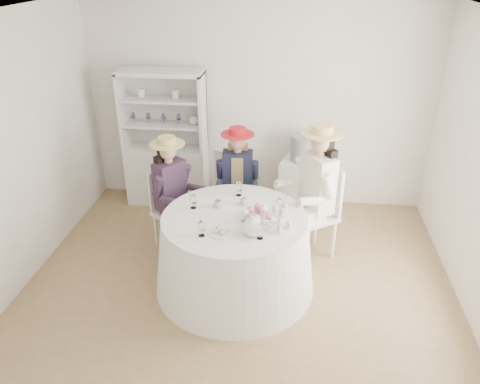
# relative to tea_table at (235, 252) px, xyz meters

# --- Properties ---
(ground) EXTENTS (4.50, 4.50, 0.00)m
(ground) POSITION_rel_tea_table_xyz_m (0.04, 0.01, -0.41)
(ground) COLOR olive
(ground) RESTS_ON ground
(ceiling) EXTENTS (4.50, 4.50, 0.00)m
(ceiling) POSITION_rel_tea_table_xyz_m (0.04, 0.01, 2.29)
(ceiling) COLOR white
(ceiling) RESTS_ON wall_back
(wall_back) EXTENTS (4.50, 0.00, 4.50)m
(wall_back) POSITION_rel_tea_table_xyz_m (0.04, 2.01, 0.94)
(wall_back) COLOR silver
(wall_back) RESTS_ON ground
(wall_front) EXTENTS (4.50, 0.00, 4.50)m
(wall_front) POSITION_rel_tea_table_xyz_m (0.04, -1.99, 0.94)
(wall_front) COLOR silver
(wall_front) RESTS_ON ground
(wall_left) EXTENTS (0.00, 4.50, 4.50)m
(wall_left) POSITION_rel_tea_table_xyz_m (-2.21, 0.01, 0.94)
(wall_left) COLOR silver
(wall_left) RESTS_ON ground
(tea_table) EXTENTS (1.65, 1.65, 0.83)m
(tea_table) POSITION_rel_tea_table_xyz_m (0.00, 0.00, 0.00)
(tea_table) COLOR white
(tea_table) RESTS_ON ground
(hutch) EXTENTS (1.16, 0.59, 1.84)m
(hutch) POSITION_rel_tea_table_xyz_m (-1.17, 1.78, 0.24)
(hutch) COLOR silver
(hutch) RESTS_ON ground
(side_table) EXTENTS (0.60, 0.60, 0.76)m
(side_table) POSITION_rel_tea_table_xyz_m (0.67, 1.68, -0.04)
(side_table) COLOR silver
(side_table) RESTS_ON ground
(hatbox) EXTENTS (0.41, 0.41, 0.33)m
(hatbox) POSITION_rel_tea_table_xyz_m (0.67, 1.68, 0.51)
(hatbox) COLOR black
(hatbox) RESTS_ON side_table
(guest_left) EXTENTS (0.59, 0.55, 1.37)m
(guest_left) POSITION_rel_tea_table_xyz_m (-0.81, 0.67, 0.36)
(guest_left) COLOR silver
(guest_left) RESTS_ON ground
(guest_mid) EXTENTS (0.50, 0.52, 1.37)m
(guest_mid) POSITION_rel_tea_table_xyz_m (-0.10, 1.05, 0.36)
(guest_mid) COLOR silver
(guest_mid) RESTS_ON ground
(guest_right) EXTENTS (0.67, 0.63, 1.57)m
(guest_right) POSITION_rel_tea_table_xyz_m (0.80, 0.68, 0.47)
(guest_right) COLOR silver
(guest_right) RESTS_ON ground
(spare_chair) EXTENTS (0.52, 0.52, 0.93)m
(spare_chair) POSITION_rel_tea_table_xyz_m (-0.25, 1.51, 0.08)
(spare_chair) COLOR silver
(spare_chair) RESTS_ON ground
(teacup_a) EXTENTS (0.09, 0.09, 0.07)m
(teacup_a) POSITION_rel_tea_table_xyz_m (-0.19, 0.17, 0.45)
(teacup_a) COLOR white
(teacup_a) RESTS_ON tea_table
(teacup_b) EXTENTS (0.09, 0.09, 0.07)m
(teacup_b) POSITION_rel_tea_table_xyz_m (0.06, 0.26, 0.45)
(teacup_b) COLOR white
(teacup_b) RESTS_ON tea_table
(teacup_c) EXTENTS (0.12, 0.12, 0.08)m
(teacup_c) POSITION_rel_tea_table_xyz_m (0.24, 0.09, 0.46)
(teacup_c) COLOR white
(teacup_c) RESTS_ON tea_table
(flower_bowl) EXTENTS (0.22, 0.22, 0.05)m
(flower_bowl) POSITION_rel_tea_table_xyz_m (0.22, 0.01, 0.45)
(flower_bowl) COLOR white
(flower_bowl) RESTS_ON tea_table
(flower_arrangement) EXTENTS (0.21, 0.21, 0.08)m
(flower_arrangement) POSITION_rel_tea_table_xyz_m (0.22, -0.09, 0.52)
(flower_arrangement) COLOR pink
(flower_arrangement) RESTS_ON tea_table
(table_teapot) EXTENTS (0.26, 0.18, 0.19)m
(table_teapot) POSITION_rel_tea_table_xyz_m (0.21, -0.30, 0.50)
(table_teapot) COLOR white
(table_teapot) RESTS_ON tea_table
(sandwich_plate) EXTENTS (0.23, 0.23, 0.05)m
(sandwich_plate) POSITION_rel_tea_table_xyz_m (-0.09, -0.31, 0.43)
(sandwich_plate) COLOR white
(sandwich_plate) RESTS_ON tea_table
(cupcake_stand) EXTENTS (0.25, 0.25, 0.24)m
(cupcake_stand) POSITION_rel_tea_table_xyz_m (0.45, -0.17, 0.50)
(cupcake_stand) COLOR white
(cupcake_stand) RESTS_ON tea_table
(stemware_set) EXTENTS (0.95, 0.91, 0.15)m
(stemware_set) POSITION_rel_tea_table_xyz_m (0.00, -0.00, 0.49)
(stemware_set) COLOR white
(stemware_set) RESTS_ON tea_table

